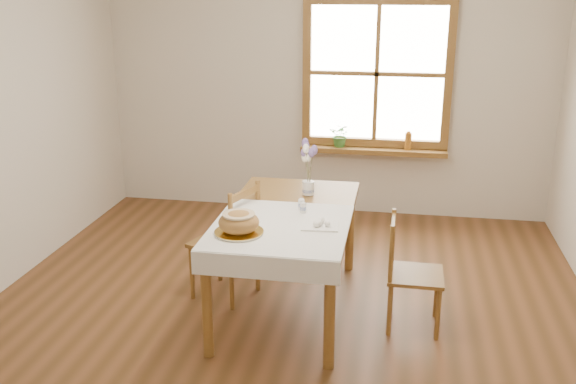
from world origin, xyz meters
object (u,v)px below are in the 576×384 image
Objects in this scene: dining_table at (288,223)px; flower_vase at (308,189)px; chair_right at (416,273)px; bread_plate at (239,232)px; chair_left at (224,240)px.

flower_vase reaches higher than dining_table.
dining_table is 1.99× the size of chair_right.
dining_table is 0.55m from bread_plate.
chair_right is at bearing -32.13° from flower_vase.
bread_plate is (-0.24, -0.48, 0.10)m from dining_table.
bread_plate is (0.27, -0.60, 0.32)m from chair_left.
chair_left is 1.12× the size of chair_right.
dining_table is at bearing 64.05° from bread_plate.
flower_vase is at bearing 134.98° from chair_left.
chair_right is 1.26m from bread_plate.
bread_plate is 3.01× the size of flower_vase.
dining_table is 15.55× the size of flower_vase.
chair_right is (1.42, -0.23, -0.05)m from chair_left.
chair_left is 0.73m from bread_plate.
dining_table is at bearing 83.09° from chair_right.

